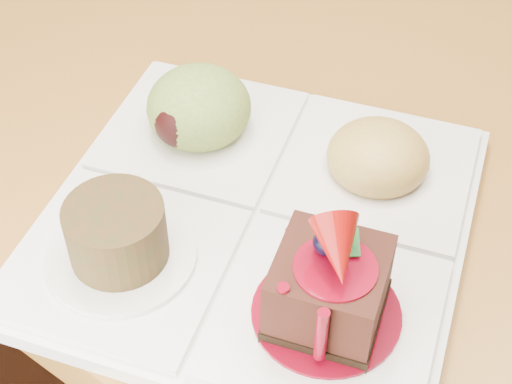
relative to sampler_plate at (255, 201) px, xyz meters
The scene contains 2 objects.
ground 1.09m from the sampler_plate, 104.34° to the left, with size 6.00×6.00×0.00m, color #532C17.
sampler_plate is the anchor object (origin of this frame).
Camera 1 is at (0.41, -1.04, 1.15)m, focal length 55.00 mm.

